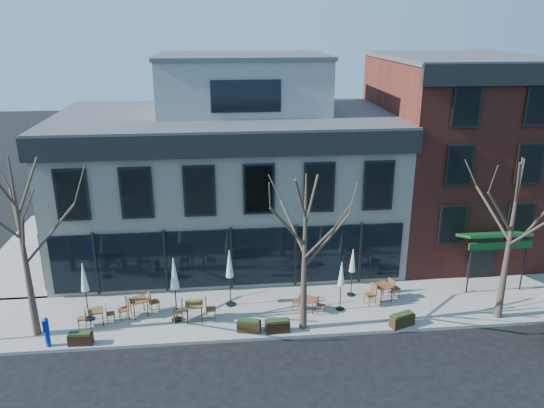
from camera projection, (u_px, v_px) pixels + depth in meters
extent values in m
plane|color=black|center=(232.00, 291.00, 26.77)|extent=(120.00, 120.00, 0.00)
cube|color=gray|center=(302.00, 308.00, 25.04)|extent=(33.50, 4.70, 0.15)
cube|color=gray|center=(38.00, 251.00, 31.30)|extent=(4.50, 12.00, 0.15)
cube|color=silver|center=(228.00, 187.00, 30.16)|extent=(18.00, 10.00, 8.00)
cube|color=#47474C|center=(226.00, 116.00, 28.84)|extent=(18.30, 10.30, 0.30)
cube|color=black|center=(228.00, 146.00, 24.19)|extent=(18.30, 0.25, 1.10)
cube|color=black|center=(54.00, 128.00, 28.12)|extent=(0.25, 10.30, 1.10)
cube|color=black|center=(231.00, 258.00, 26.09)|extent=(17.20, 0.12, 3.00)
cube|color=black|center=(64.00, 234.00, 29.03)|extent=(0.12, 7.50, 3.00)
cube|color=gray|center=(243.00, 85.00, 29.37)|extent=(9.00, 6.50, 3.00)
cube|color=maroon|center=(450.00, 156.00, 30.93)|extent=(8.00, 10.00, 11.00)
cube|color=#47474C|center=(461.00, 57.00, 29.11)|extent=(8.20, 10.20, 0.25)
cube|color=black|center=(508.00, 74.00, 24.45)|extent=(8.20, 0.25, 1.00)
cube|color=#0D3D15|center=(493.00, 235.00, 26.28)|extent=(3.20, 1.66, 0.67)
cube|color=black|center=(481.00, 258.00, 27.57)|extent=(1.40, 0.10, 2.50)
cone|color=#382B21|center=(24.00, 250.00, 21.60)|extent=(0.34, 0.34, 7.92)
cylinder|color=#382B21|center=(50.00, 234.00, 21.69)|extent=(2.23, 0.50, 2.48)
cylinder|color=#382B21|center=(16.00, 218.00, 22.12)|extent=(1.03, 2.05, 2.14)
cylinder|color=#382B21|center=(23.00, 237.00, 20.43)|extent=(1.03, 2.04, 2.28)
cone|color=#382B21|center=(305.00, 255.00, 22.19)|extent=(0.34, 0.34, 7.04)
cylinder|color=#382B21|center=(326.00, 241.00, 22.28)|extent=(2.00, 0.46, 2.21)
cylinder|color=#382B21|center=(293.00, 227.00, 22.66)|extent=(0.93, 1.84, 1.91)
cylinder|color=#382B21|center=(288.00, 227.00, 21.42)|extent=(1.61, 0.68, 1.97)
cylinder|color=#382B21|center=(318.00, 244.00, 21.15)|extent=(0.93, 1.83, 2.03)
cone|color=#382B21|center=(509.00, 241.00, 22.99)|extent=(0.34, 0.34, 7.48)
cylinder|color=#382B21|center=(531.00, 227.00, 23.08)|extent=(2.12, 0.48, 2.35)
cylinder|color=#382B21|center=(493.00, 213.00, 23.49)|extent=(0.98, 1.94, 2.03)
cylinder|color=#382B21|center=(500.00, 213.00, 22.17)|extent=(1.71, 0.71, 2.09)
cylinder|color=#382B21|center=(534.00, 230.00, 21.89)|extent=(0.98, 1.94, 2.16)
cylinder|color=#0D27AE|center=(48.00, 338.00, 21.91)|extent=(0.21, 0.21, 0.73)
cube|color=#0D27AE|center=(46.00, 325.00, 21.70)|extent=(0.26, 0.23, 0.52)
cone|color=#0D27AE|center=(45.00, 319.00, 21.60)|extent=(0.27, 0.27, 0.13)
cube|color=brown|center=(96.00, 311.00, 23.37)|extent=(0.79, 0.79, 0.04)
cylinder|color=black|center=(90.00, 322.00, 23.16)|extent=(0.04, 0.04, 0.67)
cylinder|color=black|center=(103.00, 320.00, 23.33)|extent=(0.04, 0.04, 0.67)
cylinder|color=black|center=(90.00, 316.00, 23.63)|extent=(0.04, 0.04, 0.67)
cylinder|color=black|center=(102.00, 314.00, 23.80)|extent=(0.04, 0.04, 0.67)
cube|color=brown|center=(138.00, 300.00, 24.09)|extent=(1.00, 1.00, 0.04)
cylinder|color=black|center=(134.00, 312.00, 23.83)|extent=(0.04, 0.04, 0.78)
cylinder|color=black|center=(148.00, 309.00, 24.11)|extent=(0.04, 0.04, 0.78)
cylinder|color=black|center=(131.00, 306.00, 24.33)|extent=(0.04, 0.04, 0.78)
cylinder|color=black|center=(144.00, 303.00, 24.61)|extent=(0.04, 0.04, 0.78)
cube|color=brown|center=(194.00, 304.00, 23.65)|extent=(0.82, 0.82, 0.05)
cylinder|color=black|center=(187.00, 317.00, 23.45)|extent=(0.05, 0.05, 0.81)
cylinder|color=black|center=(202.00, 315.00, 23.54)|extent=(0.05, 0.05, 0.81)
cylinder|color=black|center=(187.00, 309.00, 24.04)|extent=(0.05, 0.05, 0.81)
cylinder|color=black|center=(201.00, 308.00, 24.12)|extent=(0.05, 0.05, 0.81)
cube|color=brown|center=(309.00, 299.00, 24.44)|extent=(0.82, 0.82, 0.04)
cylinder|color=black|center=(302.00, 307.00, 24.39)|extent=(0.04, 0.04, 0.64)
cylinder|color=black|center=(313.00, 309.00, 24.25)|extent=(0.04, 0.04, 0.64)
cylinder|color=black|center=(305.00, 302.00, 24.84)|extent=(0.04, 0.04, 0.64)
cylinder|color=black|center=(315.00, 303.00, 24.70)|extent=(0.04, 0.04, 0.64)
cube|color=brown|center=(383.00, 286.00, 25.33)|extent=(1.01, 1.01, 0.04)
cylinder|color=black|center=(381.00, 298.00, 25.07)|extent=(0.04, 0.04, 0.80)
cylinder|color=black|center=(392.00, 295.00, 25.33)|extent=(0.04, 0.04, 0.80)
cylinder|color=black|center=(373.00, 292.00, 25.59)|extent=(0.04, 0.04, 0.80)
cylinder|color=black|center=(383.00, 289.00, 25.86)|extent=(0.04, 0.04, 0.80)
cylinder|color=black|center=(89.00, 319.00, 24.00)|extent=(0.44, 0.44, 0.06)
cylinder|color=black|center=(86.00, 297.00, 23.64)|extent=(0.05, 0.05, 2.22)
cone|color=silver|center=(84.00, 277.00, 23.31)|extent=(0.36, 0.36, 1.31)
cylinder|color=black|center=(177.00, 319.00, 23.92)|extent=(0.49, 0.49, 0.07)
cylinder|color=black|center=(176.00, 296.00, 23.52)|extent=(0.06, 0.06, 2.46)
cone|color=silver|center=(174.00, 273.00, 23.16)|extent=(0.40, 0.40, 1.46)
cylinder|color=black|center=(231.00, 304.00, 25.22)|extent=(0.45, 0.45, 0.06)
cylinder|color=black|center=(230.00, 283.00, 24.86)|extent=(0.05, 0.05, 2.27)
cone|color=silver|center=(230.00, 264.00, 24.52)|extent=(0.37, 0.37, 1.34)
cylinder|color=black|center=(340.00, 309.00, 24.82)|extent=(0.39, 0.39, 0.05)
cylinder|color=black|center=(341.00, 291.00, 24.51)|extent=(0.04, 0.04, 1.95)
cone|color=silver|center=(341.00, 274.00, 24.23)|extent=(0.32, 0.32, 1.15)
cylinder|color=black|center=(351.00, 295.00, 26.11)|extent=(0.39, 0.39, 0.05)
cylinder|color=black|center=(352.00, 277.00, 25.79)|extent=(0.04, 0.04, 1.97)
cone|color=silver|center=(353.00, 260.00, 25.50)|extent=(0.32, 0.32, 1.16)
cube|color=black|center=(81.00, 339.00, 22.07)|extent=(1.00, 0.44, 0.49)
cube|color=#1E3314|center=(80.00, 333.00, 21.98)|extent=(0.90, 0.35, 0.08)
cube|color=#312110|center=(249.00, 326.00, 22.97)|extent=(1.09, 0.63, 0.51)
cube|color=#1E3314|center=(249.00, 321.00, 22.88)|extent=(0.97, 0.53, 0.08)
cube|color=black|center=(277.00, 326.00, 22.95)|extent=(1.07, 0.47, 0.53)
cube|color=#1E3314|center=(277.00, 321.00, 22.85)|extent=(0.96, 0.38, 0.08)
cube|color=#312110|center=(402.00, 320.00, 23.40)|extent=(1.19, 0.79, 0.55)
cube|color=#1E3314|center=(403.00, 314.00, 23.30)|extent=(1.05, 0.67, 0.09)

